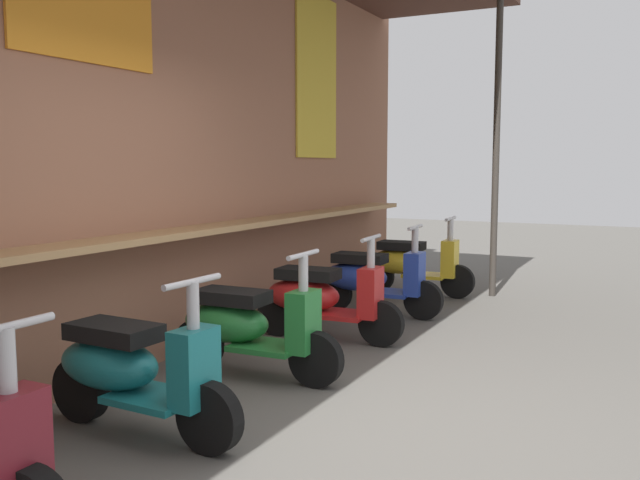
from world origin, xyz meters
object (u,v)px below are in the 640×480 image
at_px(scooter_teal, 130,370).
at_px(scooter_green, 246,326).
at_px(scooter_red, 320,298).
at_px(scooter_yellow, 411,263).
at_px(scooter_blue, 370,279).

distance_m(scooter_teal, scooter_green, 1.23).
bearing_deg(scooter_red, scooter_yellow, 86.05).
bearing_deg(scooter_red, scooter_teal, -93.95).
distance_m(scooter_red, scooter_yellow, 2.45).
bearing_deg(scooter_yellow, scooter_teal, -93.21).
bearing_deg(scooter_teal, scooter_yellow, 92.21).
height_order(scooter_red, scooter_blue, same).
height_order(scooter_teal, scooter_red, same).
bearing_deg(scooter_yellow, scooter_red, -93.21).
bearing_deg(scooter_teal, scooter_blue, 92.21).
relative_size(scooter_blue, scooter_yellow, 1.00).
height_order(scooter_green, scooter_yellow, same).
relative_size(scooter_red, scooter_yellow, 1.00).
bearing_deg(scooter_blue, scooter_yellow, 86.94).
height_order(scooter_teal, scooter_green, same).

